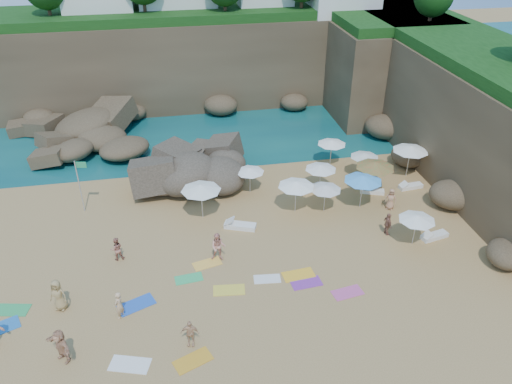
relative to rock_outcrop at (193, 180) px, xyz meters
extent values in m
plane|color=tan|center=(1.57, -8.77, 0.00)|extent=(120.00, 120.00, 0.00)
plane|color=#0C4751|center=(1.57, 21.23, 0.00)|extent=(120.00, 120.00, 0.00)
cube|color=brown|center=(3.57, 16.23, 4.00)|extent=(44.00, 8.00, 8.00)
cube|color=brown|center=(20.57, -0.77, 4.00)|extent=(8.00, 30.00, 8.00)
cube|color=brown|center=(18.57, 11.23, 4.00)|extent=(10.00, 12.00, 8.00)
cylinder|color=white|center=(-16.43, 21.23, 3.00)|extent=(0.10, 0.10, 6.00)
cylinder|color=white|center=(-14.93, 21.23, 3.00)|extent=(0.10, 0.10, 6.00)
cylinder|color=white|center=(-13.43, 21.23, 3.00)|extent=(0.10, 0.10, 6.00)
cylinder|color=silver|center=(-7.31, -2.80, 1.85)|extent=(0.07, 0.07, 3.70)
cube|color=#25955E|center=(-6.94, -2.80, 3.40)|extent=(0.64, 0.17, 0.42)
cylinder|color=silver|center=(0.24, -4.94, 1.13)|extent=(0.07, 0.07, 2.26)
cone|color=white|center=(0.24, -4.94, 2.20)|extent=(2.53, 2.53, 0.39)
cylinder|color=silver|center=(3.78, -2.40, 0.89)|extent=(0.05, 0.05, 1.77)
cone|color=white|center=(3.78, -2.40, 1.73)|extent=(1.99, 1.99, 0.30)
cylinder|color=silver|center=(8.55, -3.19, 0.96)|extent=(0.06, 0.06, 1.93)
cone|color=white|center=(8.55, -3.19, 1.88)|extent=(2.16, 2.16, 0.33)
cylinder|color=silver|center=(10.52, 0.43, 0.96)|extent=(0.06, 0.06, 1.93)
cone|color=white|center=(10.52, 0.43, 1.88)|extent=(2.16, 2.16, 0.33)
cylinder|color=silver|center=(12.22, -1.87, 0.92)|extent=(0.05, 0.05, 1.83)
cone|color=silver|center=(12.22, -1.87, 1.79)|extent=(2.05, 2.05, 0.31)
cylinder|color=silver|center=(6.25, -5.35, 1.05)|extent=(0.06, 0.06, 2.11)
cone|color=white|center=(6.25, -5.35, 2.06)|extent=(2.37, 2.37, 0.36)
cylinder|color=silver|center=(11.99, -4.25, 1.17)|extent=(0.07, 0.07, 2.35)
cone|color=red|center=(11.99, -4.25, 2.29)|extent=(2.63, 2.63, 0.40)
cylinder|color=silver|center=(15.47, -2.31, 1.14)|extent=(0.07, 0.07, 2.29)
cone|color=white|center=(15.47, -2.31, 2.23)|extent=(2.57, 2.57, 0.39)
cylinder|color=silver|center=(8.10, -5.69, 0.92)|extent=(0.05, 0.05, 1.83)
cone|color=silver|center=(8.10, -5.69, 1.79)|extent=(2.06, 2.06, 0.31)
cylinder|color=silver|center=(10.61, -5.65, 1.11)|extent=(0.07, 0.07, 2.23)
cone|color=#45A2EC|center=(10.61, -5.65, 2.17)|extent=(2.50, 2.50, 0.38)
cylinder|color=silver|center=(12.21, -10.08, 0.96)|extent=(0.06, 0.06, 1.91)
cone|color=white|center=(12.21, -10.08, 1.87)|extent=(2.15, 2.15, 0.33)
cube|color=silver|center=(7.93, -3.05, 0.14)|extent=(1.95, 1.23, 0.29)
cube|color=white|center=(12.09, -4.14, 0.13)|extent=(1.71, 1.06, 0.25)
cube|color=white|center=(12.34, -2.33, 0.12)|extent=(1.56, 1.39, 0.25)
cube|color=white|center=(2.41, -6.58, 0.15)|extent=(2.06, 1.32, 0.30)
cube|color=white|center=(15.01, -4.03, 0.13)|extent=(1.74, 0.74, 0.26)
cube|color=white|center=(13.79, -9.79, 0.13)|extent=(1.80, 0.93, 0.27)
cube|color=orange|center=(-1.30, -16.30, 0.02)|extent=(1.90, 1.43, 0.03)
cube|color=green|center=(-9.99, -11.46, 0.02)|extent=(1.86, 1.20, 0.03)
cube|color=yellow|center=(0.93, -12.05, 0.01)|extent=(1.74, 1.01, 0.03)
cube|color=white|center=(-4.07, -16.00, 0.02)|extent=(1.97, 1.39, 0.03)
cube|color=purple|center=(5.08, -12.27, 0.01)|extent=(1.71, 0.97, 0.03)
cube|color=blue|center=(-3.85, -12.24, 0.02)|extent=(2.05, 1.55, 0.03)
cube|color=#CD4F8F|center=(6.99, -13.40, 0.01)|extent=(1.72, 1.05, 0.03)
cube|color=yellow|center=(4.84, -11.56, 0.02)|extent=(1.82, 1.03, 0.03)
cube|color=#33B464|center=(-1.09, -10.74, 0.01)|extent=(1.56, 0.89, 0.03)
cube|color=#FFB943|center=(0.02, -9.68, 0.01)|extent=(1.72, 1.14, 0.03)
cube|color=white|center=(3.08, -11.56, 0.01)|extent=(1.51, 0.87, 0.03)
imported|color=#B56F5A|center=(-4.91, -8.31, 0.73)|extent=(0.78, 0.65, 1.45)
imported|color=#E7C083|center=(0.01, 0.47, 0.77)|extent=(1.07, 0.85, 1.54)
imported|color=#8C5846|center=(11.08, -8.89, 0.74)|extent=(0.41, 0.89, 1.49)
imported|color=tan|center=(12.44, -6.24, 0.74)|extent=(0.82, 0.69, 1.48)
imported|color=tan|center=(-1.98, 2.45, 0.84)|extent=(1.60, 1.06, 1.67)
imported|color=#DBAD7C|center=(-4.58, -12.94, 0.78)|extent=(0.61, 0.68, 1.55)
imported|color=tan|center=(-1.32, -15.36, 0.18)|extent=(1.13, 1.60, 0.36)
imported|color=#A68853|center=(-7.53, -11.81, 0.24)|extent=(1.40, 1.95, 0.47)
imported|color=tan|center=(-6.95, -15.17, 0.23)|extent=(2.37, 2.37, 0.46)
imported|color=#E1947F|center=(0.72, -9.42, 0.33)|extent=(1.20, 1.88, 0.66)
camera|label=1|loc=(-1.34, -31.68, 18.07)|focal=35.00mm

